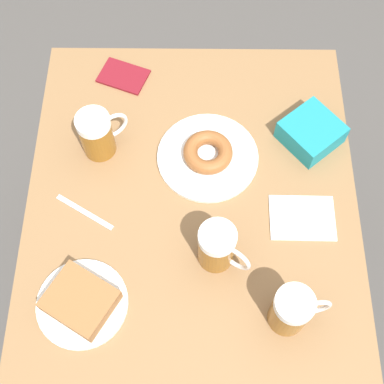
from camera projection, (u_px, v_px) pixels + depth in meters
name	position (u px, v px, depth m)	size (l,w,h in m)	color
ground_plane	(192.00, 286.00, 1.98)	(8.00, 8.00, 0.00)	#474442
table	(192.00, 208.00, 1.36)	(0.80, 0.92, 0.77)	olive
plate_with_cake	(81.00, 302.00, 1.16)	(0.20, 0.20, 0.05)	white
plate_with_donut	(208.00, 155.00, 1.33)	(0.25, 0.25, 0.05)	white
beer_mug_left	(292.00, 310.00, 1.10)	(0.13, 0.08, 0.13)	#8C5619
beer_mug_center	(218.00, 247.00, 1.17)	(0.12, 0.09, 0.13)	#8C5619
beer_mug_right	(98.00, 134.00, 1.30)	(0.12, 0.09, 0.13)	#8C5619
napkin_folded	(302.00, 218.00, 1.27)	(0.16, 0.12, 0.00)	white
fork	(85.00, 212.00, 1.27)	(0.14, 0.09, 0.00)	silver
passport_near_edge	(123.00, 76.00, 1.45)	(0.15, 0.13, 0.01)	maroon
blue_pouch	(311.00, 132.00, 1.34)	(0.18, 0.18, 0.06)	teal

